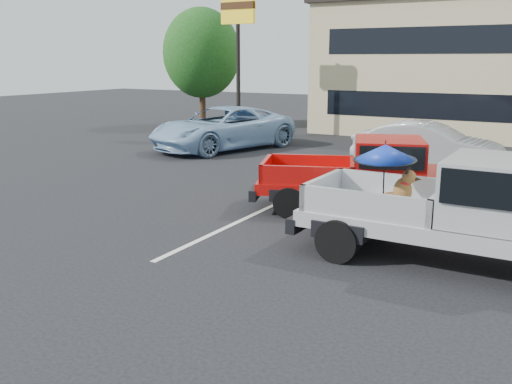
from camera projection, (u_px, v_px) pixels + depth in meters
ground at (324, 285)px, 8.86m from camera, size 90.00×90.00×0.00m
stripe_left at (229, 226)px, 11.99m from camera, size 0.12×5.00×0.01m
motel_sign at (238, 30)px, 24.46m from camera, size 1.60×0.22×6.00m
tree_left at (202, 53)px, 29.13m from camera, size 3.96×3.96×6.02m
silver_pickup at (483, 207)px, 9.38m from camera, size 5.71×2.17×2.06m
red_pickup at (381, 172)px, 12.94m from camera, size 5.44×3.44×1.69m
silver_sedan at (428, 146)px, 17.91m from camera, size 4.59×1.65×1.51m
blue_suv at (222, 128)px, 22.08m from camera, size 4.38×6.45×1.64m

